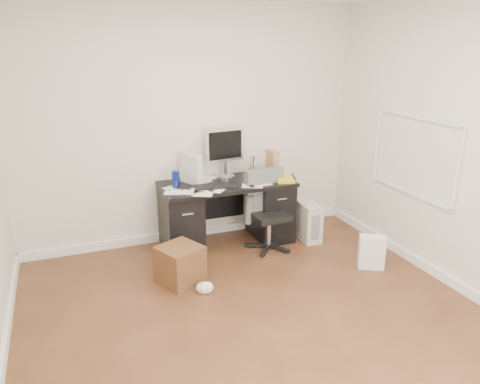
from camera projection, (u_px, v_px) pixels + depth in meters
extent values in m
plane|color=#462716|center=(260.00, 323.00, 3.98)|extent=(4.00, 4.00, 0.00)
cube|color=silver|center=(191.00, 127.00, 5.33)|extent=(4.00, 0.02, 2.70)
cube|color=silver|center=(474.00, 300.00, 1.79)|extent=(4.00, 0.02, 2.70)
cube|color=silver|center=(463.00, 149.00, 4.25)|extent=(0.02, 4.00, 2.70)
cube|color=white|center=(195.00, 232.00, 5.72)|extent=(4.00, 0.03, 0.10)
cube|color=white|center=(442.00, 277.00, 4.65)|extent=(0.03, 4.00, 0.10)
cube|color=white|center=(1.00, 376.00, 3.28)|extent=(0.03, 4.00, 0.10)
cube|color=black|center=(227.00, 184.00, 5.32)|extent=(1.50, 0.70, 0.04)
cube|color=black|center=(181.00, 221.00, 5.25)|extent=(0.40, 0.60, 0.71)
cube|color=black|center=(270.00, 209.00, 5.63)|extent=(0.40, 0.60, 0.71)
cube|color=black|center=(218.00, 198.00, 5.70)|extent=(0.70, 0.03, 0.51)
cube|color=black|center=(217.00, 186.00, 5.13)|extent=(0.50, 0.22, 0.03)
sphere|color=silver|center=(265.00, 176.00, 5.46)|extent=(0.07, 0.07, 0.06)
cylinder|color=navy|center=(176.00, 179.00, 5.10)|extent=(0.09, 0.09, 0.19)
cube|color=silver|center=(191.00, 169.00, 5.22)|extent=(0.26, 0.33, 0.34)
cube|color=tan|center=(272.00, 161.00, 5.74)|extent=(0.12, 0.22, 0.25)
cube|color=yellow|center=(285.00, 179.00, 5.38)|extent=(0.27, 0.31, 0.05)
cube|color=beige|center=(307.00, 220.00, 5.61)|extent=(0.24, 0.47, 0.46)
cube|color=white|center=(372.00, 252.00, 4.89)|extent=(0.32, 0.29, 0.36)
cube|color=#462715|center=(180.00, 264.00, 4.60)|extent=(0.50, 0.50, 0.38)
cube|color=slate|center=(179.00, 237.00, 5.47)|extent=(0.38, 0.33, 0.20)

